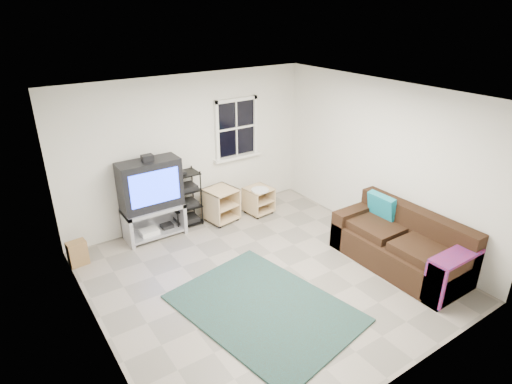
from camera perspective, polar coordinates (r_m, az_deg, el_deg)
room at (r=7.93m, az=-2.62°, el=7.99°), size 4.60×4.62×4.60m
tv_unit at (r=7.22m, az=-13.84°, el=-0.09°), size 0.99×0.50×1.46m
av_rack at (r=7.63m, az=-9.40°, el=-1.30°), size 0.51×0.37×1.02m
side_table_left at (r=7.77m, az=-4.92°, el=-1.51°), size 0.60×0.60×0.61m
side_table_right at (r=8.01m, az=0.22°, el=-0.84°), size 0.51×0.51×0.53m
sofa at (r=6.79m, az=18.84°, el=-6.80°), size 0.90×2.03×0.93m
shag_rug at (r=5.77m, az=1.08°, el=-15.19°), size 2.05×2.55×0.03m
paper_bag at (r=7.04m, az=-22.69°, el=-7.54°), size 0.29×0.20×0.39m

